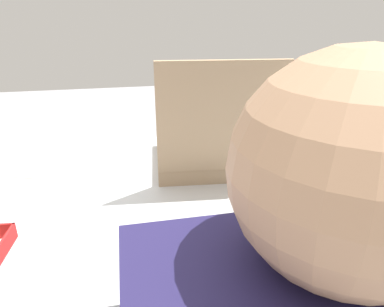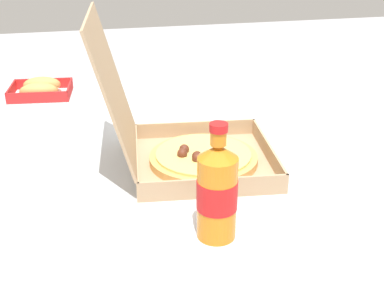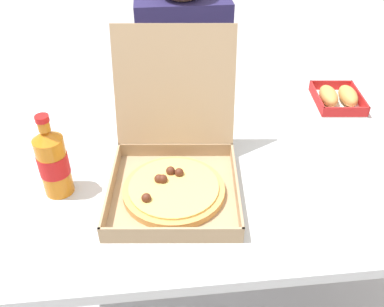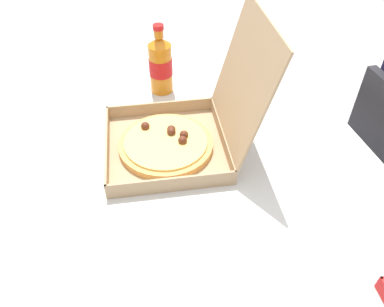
{
  "view_description": "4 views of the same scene",
  "coord_description": "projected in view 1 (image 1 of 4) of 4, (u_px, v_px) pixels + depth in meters",
  "views": [
    {
      "loc": [
        0.18,
        0.86,
        1.17
      ],
      "look_at": [
        -0.02,
        -0.06,
        0.78
      ],
      "focal_mm": 31.89,
      "sensor_mm": 36.0,
      "label": 1
    },
    {
      "loc": [
        -1.12,
        0.13,
        1.26
      ],
      "look_at": [
        -0.08,
        -0.11,
        0.74
      ],
      "focal_mm": 47.03,
      "sensor_mm": 36.0,
      "label": 2
    },
    {
      "loc": [
        -0.12,
        -0.9,
        1.42
      ],
      "look_at": [
        -0.03,
        -0.04,
        0.77
      ],
      "focal_mm": 38.48,
      "sensor_mm": 36.0,
      "label": 3
    },
    {
      "loc": [
        0.69,
        -0.26,
        1.42
      ],
      "look_at": [
        -0.03,
        -0.07,
        0.73
      ],
      "focal_mm": 35.76,
      "sensor_mm": 36.0,
      "label": 4
    }
  ],
  "objects": [
    {
      "name": "paper_menu",
      "position": [
        31.0,
        167.0,
        1.07
      ],
      "size": [
        0.25,
        0.21,
        0.0
      ],
      "primitive_type": "cube",
      "rotation": [
        0.0,
        0.0,
        -0.35
      ],
      "color": "white",
      "rests_on": "dining_table"
    },
    {
      "name": "dining_table",
      "position": [
        190.0,
        206.0,
        1.01
      ],
      "size": [
        1.32,
        0.82,
        0.72
      ],
      "color": "silver",
      "rests_on": "ground_plane"
    },
    {
      "name": "cola_bottle",
      "position": [
        298.0,
        133.0,
        1.09
      ],
      "size": [
        0.07,
        0.07,
        0.22
      ],
      "color": "orange",
      "rests_on": "dining_table"
    },
    {
      "name": "pizza_box_open",
      "position": [
        209.0,
        152.0,
        1.06
      ],
      "size": [
        0.36,
        0.43,
        0.36
      ],
      "color": "tan",
      "rests_on": "dining_table"
    }
  ]
}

